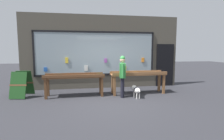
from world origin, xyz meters
The scene contains 7 objects.
ground_plane centered at (0.00, 0.00, 0.00)m, with size 40.00×40.00×0.00m, color #2D2D33.
shopfront_facade centered at (0.02, 2.39, 1.70)m, with size 7.40×0.29×3.43m.
display_table_left centered at (-1.30, 0.96, 0.71)m, with size 2.29×0.68×0.89m.
display_table_right centered at (1.29, 0.96, 0.74)m, with size 2.29×0.62×0.93m.
person_browsing centered at (0.51, 0.51, 0.92)m, with size 0.30×0.63×1.59m.
small_dog centered at (1.01, 0.34, 0.31)m, with size 0.27×0.62×0.45m.
sandwich_board_sign centered at (-3.30, 1.24, 0.51)m, with size 0.73×0.94×0.98m.
Camera 1 is at (-1.01, -5.89, 1.79)m, focal length 28.00 mm.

